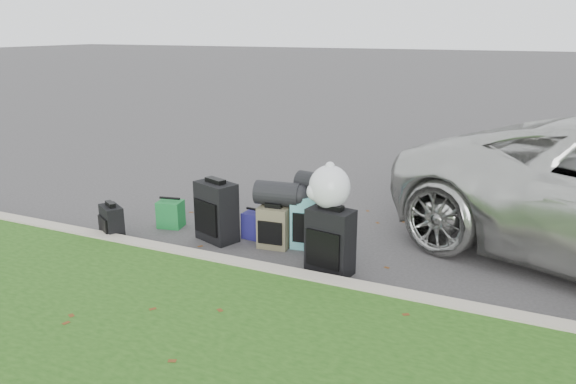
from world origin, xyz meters
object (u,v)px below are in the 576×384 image
at_px(suitcase_teal, 311,222).
at_px(suitcase_large_black_left, 217,212).
at_px(suitcase_large_black_right, 330,242).
at_px(suitcase_small_black, 112,224).
at_px(tote_green, 171,214).
at_px(suitcase_olive, 274,228).
at_px(tote_navy, 256,225).

bearing_deg(suitcase_teal, suitcase_large_black_left, -175.60).
relative_size(suitcase_teal, suitcase_large_black_right, 0.90).
xyz_separation_m(suitcase_small_black, suitcase_large_black_right, (2.61, 0.23, 0.13)).
bearing_deg(tote_green, suitcase_small_black, -126.49).
relative_size(suitcase_olive, suitcase_teal, 0.78).
bearing_deg(tote_green, suitcase_teal, -8.61).
bearing_deg(suitcase_teal, suitcase_large_black_right, -59.89).
height_order(suitcase_small_black, suitcase_large_black_left, suitcase_large_black_left).
xyz_separation_m(suitcase_large_black_left, suitcase_olive, (0.70, 0.07, -0.11)).
distance_m(suitcase_small_black, suitcase_large_black_right, 2.63).
xyz_separation_m(suitcase_large_black_left, tote_green, (-0.77, 0.14, -0.18)).
xyz_separation_m(suitcase_teal, tote_navy, (-0.70, 0.01, -0.15)).
bearing_deg(suitcase_large_black_right, tote_navy, 162.47).
height_order(suitcase_large_black_left, suitcase_large_black_right, suitcase_large_black_left).
distance_m(suitcase_teal, tote_navy, 0.72).
relative_size(suitcase_small_black, suitcase_large_black_left, 0.61).
bearing_deg(suitcase_large_black_right, suitcase_small_black, -166.07).
xyz_separation_m(suitcase_small_black, tote_green, (0.32, 0.69, -0.05)).
bearing_deg(suitcase_olive, tote_green, 171.07).
bearing_deg(suitcase_teal, suitcase_olive, -164.19).
relative_size(suitcase_small_black, tote_navy, 1.37).
bearing_deg(suitcase_olive, suitcase_small_black, -167.08).
bearing_deg(suitcase_teal, tote_green, 174.97).
relative_size(suitcase_large_black_left, suitcase_teal, 1.14).
distance_m(suitcase_teal, suitcase_large_black_right, 0.71).
distance_m(suitcase_olive, tote_green, 1.47).
bearing_deg(tote_navy, tote_green, -169.55).
relative_size(suitcase_large_black_left, suitcase_olive, 1.47).
height_order(suitcase_small_black, tote_green, suitcase_small_black).
bearing_deg(suitcase_large_black_left, suitcase_teal, 32.80).
relative_size(suitcase_olive, tote_navy, 1.52).
xyz_separation_m(suitcase_olive, suitcase_large_black_right, (0.83, -0.39, 0.10)).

